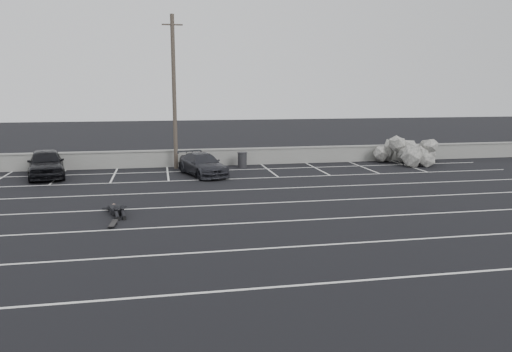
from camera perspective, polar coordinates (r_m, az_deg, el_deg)
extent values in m
plane|color=black|center=(18.19, -3.01, -5.50)|extent=(120.00, 120.00, 0.00)
cube|color=gray|center=(31.76, -6.56, 2.06)|extent=(50.00, 0.35, 1.00)
cube|color=gray|center=(31.69, -6.58, 2.99)|extent=(50.00, 0.45, 0.08)
cube|color=silver|center=(12.59, 0.91, -12.67)|extent=(36.00, 0.10, 0.01)
cube|color=silver|center=(15.35, -1.42, -8.43)|extent=(36.00, 0.10, 0.01)
cube|color=silver|center=(18.19, -3.01, -5.48)|extent=(36.00, 0.10, 0.01)
cube|color=silver|center=(21.07, -4.15, -3.34)|extent=(36.00, 0.10, 0.01)
cube|color=silver|center=(23.98, -5.02, -1.71)|extent=(36.00, 0.10, 0.01)
cube|color=silver|center=(26.91, -5.69, -0.43)|extent=(36.00, 0.10, 0.01)
cube|color=silver|center=(29.86, -6.23, 0.59)|extent=(36.00, 0.10, 0.01)
cube|color=silver|center=(30.50, -27.20, -0.27)|extent=(0.10, 5.00, 0.01)
cube|color=silver|center=(29.80, -21.66, -0.08)|extent=(0.10, 5.00, 0.01)
cube|color=silver|center=(29.38, -15.91, 0.11)|extent=(0.10, 5.00, 0.01)
cube|color=silver|center=(29.27, -10.05, 0.31)|extent=(0.10, 5.00, 0.01)
cube|color=silver|center=(29.47, -4.21, 0.50)|extent=(0.10, 5.00, 0.01)
cube|color=silver|center=(29.96, 1.49, 0.68)|extent=(0.10, 5.00, 0.01)
cube|color=silver|center=(30.74, 6.96, 0.85)|extent=(0.10, 5.00, 0.01)
cube|color=silver|center=(31.79, 12.11, 1.00)|extent=(0.10, 5.00, 0.01)
cube|color=silver|center=(33.08, 16.90, 1.14)|extent=(0.10, 5.00, 0.01)
imported|color=black|center=(29.81, -22.87, 1.35)|extent=(2.72, 4.85, 1.56)
imported|color=#25252B|center=(28.26, -6.12, 1.33)|extent=(2.97, 4.60, 1.24)
cylinder|color=#4C4238|center=(30.58, -9.34, 9.32)|extent=(0.24, 0.24, 9.12)
cube|color=#4C4238|center=(30.80, -9.55, 16.69)|extent=(1.22, 0.08, 0.08)
cylinder|color=#252527|center=(30.94, -1.58, 1.81)|extent=(0.64, 0.64, 0.90)
cylinder|color=#252527|center=(30.88, -1.59, 2.68)|extent=(0.71, 0.71, 0.05)
cube|color=black|center=(18.59, -16.05, -5.27)|extent=(0.27, 0.79, 0.02)
cube|color=#252527|center=(18.84, -15.90, -5.17)|extent=(0.16, 0.06, 0.04)
cube|color=#252527|center=(18.35, -16.19, -5.59)|extent=(0.16, 0.06, 0.04)
cylinder|color=black|center=(18.86, -16.18, -5.24)|extent=(0.03, 0.06, 0.06)
cylinder|color=black|center=(18.83, -15.61, -5.24)|extent=(0.03, 0.06, 0.06)
cylinder|color=black|center=(18.38, -16.47, -5.65)|extent=(0.03, 0.06, 0.06)
cylinder|color=black|center=(18.34, -15.89, -5.65)|extent=(0.03, 0.06, 0.06)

